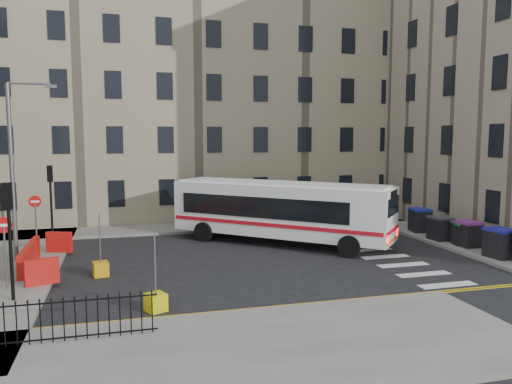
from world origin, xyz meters
name	(u,v)px	position (x,y,z in m)	size (l,w,h in m)	color
ground	(299,256)	(0.00, 0.00, 0.00)	(120.00, 120.00, 0.00)	black
pavement_north	(161,229)	(-6.00, 8.60, 0.07)	(36.00, 3.20, 0.15)	slate
pavement_east	(415,231)	(9.00, 4.00, 0.07)	(2.40, 26.00, 0.15)	slate
pavement_sw	(177,359)	(-7.00, -10.00, 0.07)	(20.00, 6.00, 0.15)	slate
terrace_north	(137,98)	(-7.00, 15.50, 8.62)	(38.30, 10.80, 17.20)	gray
traffic_light_nw	(51,191)	(-12.00, 6.50, 2.87)	(0.28, 0.22, 4.10)	black
traffic_light_sw	(9,223)	(-12.00, -4.00, 2.87)	(0.28, 0.22, 4.10)	black
streetlamp	(12,169)	(-13.00, 2.00, 4.34)	(0.50, 0.22, 8.14)	#595B5E
no_entry_north	(35,211)	(-12.50, 4.50, 2.08)	(0.60, 0.08, 3.00)	#595B5E
no_entry_south	(4,238)	(-12.50, -2.50, 2.08)	(0.60, 0.08, 3.00)	#595B5E
roadworks_barriers	(38,256)	(-11.84, 0.50, 0.65)	(1.66, 6.26, 1.00)	red
iron_railings	(10,325)	(-11.25, -8.20, 0.75)	(7.80, 0.04, 1.20)	black
bus	(280,209)	(-0.03, 2.96, 1.89)	(10.73, 10.05, 3.27)	white
wheelie_bin_a	(500,243)	(8.82, -3.26, 0.84)	(1.24, 1.38, 1.37)	black
wheelie_bin_b	(468,234)	(8.99, -0.81, 0.81)	(1.04, 1.19, 1.31)	black
wheelie_bin_c	(462,233)	(8.96, -0.37, 0.75)	(1.20, 1.29, 1.18)	black
wheelie_bin_d	(440,228)	(8.59, 0.98, 0.80)	(1.05, 1.20, 1.29)	black
wheelie_bin_e	(420,220)	(8.91, 3.42, 0.85)	(1.32, 1.44, 1.38)	black
bollard_yellow	(101,269)	(-9.19, -1.12, 0.30)	(0.60, 0.60, 0.60)	orange
bollard_chevron	(156,302)	(-7.26, -6.00, 0.30)	(0.60, 0.60, 0.60)	#DBC40C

